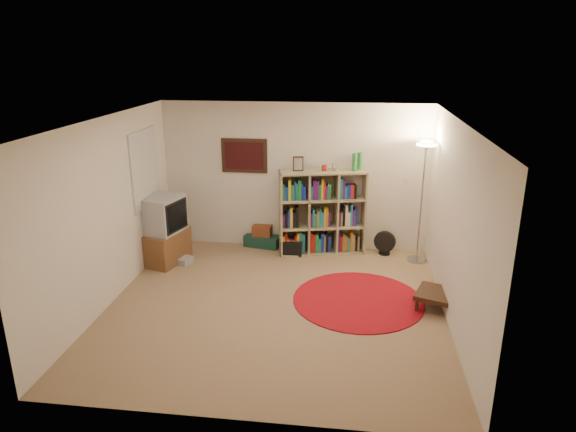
{
  "coord_description": "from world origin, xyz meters",
  "views": [
    {
      "loc": [
        0.95,
        -6.15,
        3.35
      ],
      "look_at": [
        0.1,
        0.6,
        1.1
      ],
      "focal_mm": 32.0,
      "sensor_mm": 36.0,
      "label": 1
    }
  ],
  "objects_px": {
    "bookshelf": "(321,214)",
    "side_table": "(437,295)",
    "floor_lamp": "(425,162)",
    "suitcase": "(263,240)",
    "tv_stand": "(164,231)",
    "floor_fan": "(385,243)"
  },
  "relations": [
    {
      "from": "suitcase",
      "to": "side_table",
      "type": "relative_size",
      "value": 1.0
    },
    {
      "from": "floor_lamp",
      "to": "suitcase",
      "type": "bearing_deg",
      "value": 171.88
    },
    {
      "from": "suitcase",
      "to": "floor_fan",
      "type": "bearing_deg",
      "value": 6.57
    },
    {
      "from": "floor_fan",
      "to": "side_table",
      "type": "distance_m",
      "value": 1.93
    },
    {
      "from": "tv_stand",
      "to": "suitcase",
      "type": "bearing_deg",
      "value": 48.02
    },
    {
      "from": "floor_fan",
      "to": "suitcase",
      "type": "height_order",
      "value": "floor_fan"
    },
    {
      "from": "suitcase",
      "to": "side_table",
      "type": "distance_m",
      "value": 3.37
    },
    {
      "from": "floor_lamp",
      "to": "tv_stand",
      "type": "distance_m",
      "value": 4.26
    },
    {
      "from": "floor_lamp",
      "to": "side_table",
      "type": "height_order",
      "value": "floor_lamp"
    },
    {
      "from": "bookshelf",
      "to": "side_table",
      "type": "bearing_deg",
      "value": -59.74
    },
    {
      "from": "bookshelf",
      "to": "tv_stand",
      "type": "bearing_deg",
      "value": -176.06
    },
    {
      "from": "bookshelf",
      "to": "tv_stand",
      "type": "distance_m",
      "value": 2.58
    },
    {
      "from": "bookshelf",
      "to": "floor_fan",
      "type": "height_order",
      "value": "bookshelf"
    },
    {
      "from": "floor_fan",
      "to": "floor_lamp",
      "type": "bearing_deg",
      "value": -6.06
    },
    {
      "from": "floor_lamp",
      "to": "bookshelf",
      "type": "bearing_deg",
      "value": 173.45
    },
    {
      "from": "tv_stand",
      "to": "side_table",
      "type": "xyz_separation_m",
      "value": [
        4.16,
        -1.08,
        -0.33
      ]
    },
    {
      "from": "bookshelf",
      "to": "floor_lamp",
      "type": "relative_size",
      "value": 0.86
    },
    {
      "from": "floor_fan",
      "to": "suitcase",
      "type": "distance_m",
      "value": 2.11
    },
    {
      "from": "bookshelf",
      "to": "side_table",
      "type": "distance_m",
      "value": 2.52
    },
    {
      "from": "floor_lamp",
      "to": "floor_fan",
      "type": "bearing_deg",
      "value": 158.46
    },
    {
      "from": "floor_lamp",
      "to": "floor_fan",
      "type": "relative_size",
      "value": 4.81
    },
    {
      "from": "floor_fan",
      "to": "tv_stand",
      "type": "distance_m",
      "value": 3.65
    }
  ]
}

